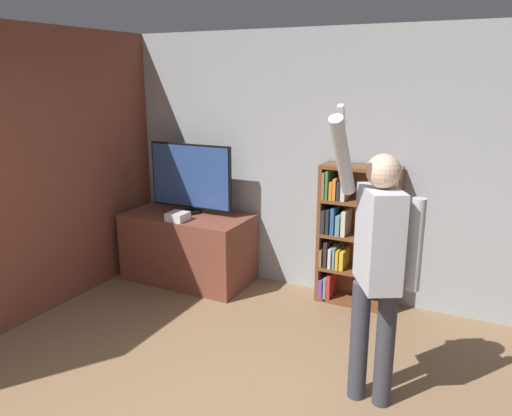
{
  "coord_description": "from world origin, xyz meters",
  "views": [
    {
      "loc": [
        1.55,
        -1.74,
        2.25
      ],
      "look_at": [
        -0.3,
        1.96,
        1.14
      ],
      "focal_mm": 35.0,
      "sensor_mm": 36.0,
      "label": 1
    }
  ],
  "objects_px": {
    "game_console": "(178,216)",
    "bookshelf": "(350,235)",
    "person": "(377,258)",
    "television": "(191,178)"
  },
  "relations": [
    {
      "from": "game_console",
      "to": "bookshelf",
      "type": "relative_size",
      "value": 0.14
    },
    {
      "from": "person",
      "to": "television",
      "type": "bearing_deg",
      "value": -149.33
    },
    {
      "from": "game_console",
      "to": "bookshelf",
      "type": "xyz_separation_m",
      "value": [
        1.73,
        0.48,
        -0.09
      ]
    },
    {
      "from": "game_console",
      "to": "television",
      "type": "bearing_deg",
      "value": 96.62
    },
    {
      "from": "television",
      "to": "person",
      "type": "height_order",
      "value": "person"
    },
    {
      "from": "game_console",
      "to": "person",
      "type": "relative_size",
      "value": 0.1
    },
    {
      "from": "television",
      "to": "game_console",
      "type": "bearing_deg",
      "value": -83.38
    },
    {
      "from": "television",
      "to": "bookshelf",
      "type": "bearing_deg",
      "value": 4.93
    },
    {
      "from": "television",
      "to": "game_console",
      "type": "relative_size",
      "value": 4.96
    },
    {
      "from": "bookshelf",
      "to": "person",
      "type": "bearing_deg",
      "value": -68.33
    }
  ]
}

